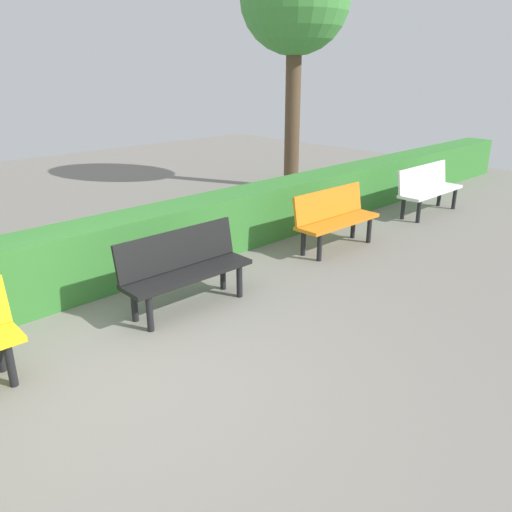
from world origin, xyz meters
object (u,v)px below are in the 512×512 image
at_px(bench_black, 184,266).
at_px(bench_white, 428,187).
at_px(bench_orange, 334,216).
at_px(tree_near, 295,0).

bearing_deg(bench_black, bench_white, -178.28).
xyz_separation_m(bench_orange, tree_near, (-2.47, -3.09, 3.25)).
bearing_deg(bench_white, tree_near, -85.43).
distance_m(bench_white, tree_near, 4.49).
height_order(bench_white, tree_near, tree_near).
distance_m(bench_orange, bench_black, 2.75).
distance_m(bench_white, bench_orange, 2.70).
bearing_deg(tree_near, bench_orange, 51.39).
height_order(bench_white, bench_orange, same).
xyz_separation_m(bench_white, bench_black, (5.45, 0.07, -0.00)).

